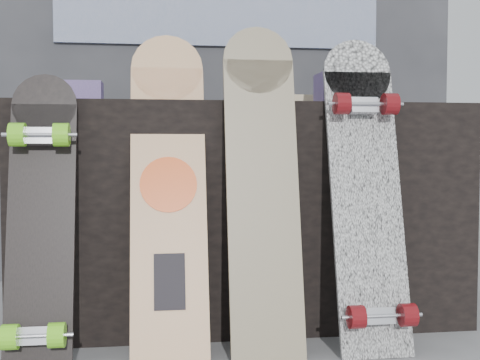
{
  "coord_description": "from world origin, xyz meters",
  "views": [
    {
      "loc": [
        -0.31,
        -1.75,
        0.64
      ],
      "look_at": [
        -0.04,
        0.2,
        0.54
      ],
      "focal_mm": 45.0,
      "sensor_mm": 36.0,
      "label": 1
    }
  ],
  "objects": [
    {
      "name": "booth",
      "position": [
        0.0,
        1.35,
        1.1
      ],
      "size": [
        2.4,
        0.22,
        2.2
      ],
      "color": "#313236",
      "rests_on": "ground"
    },
    {
      "name": "longboard_celtic",
      "position": [
        0.01,
        0.11,
        0.55
      ],
      "size": [
        0.23,
        0.25,
        1.04
      ],
      "rotation": [
        -0.23,
        0.0,
        0.0
      ],
      "color": "beige",
      "rests_on": "ground"
    },
    {
      "name": "merch_box_small",
      "position": [
        0.35,
        0.42,
        0.86
      ],
      "size": [
        0.14,
        0.14,
        0.12
      ],
      "primitive_type": "cube",
      "color": "#4D3E7F",
      "rests_on": "vendor_table"
    },
    {
      "name": "longboard_cascadia",
      "position": [
        0.35,
        0.09,
        0.52
      ],
      "size": [
        0.23,
        0.32,
        1.01
      ],
      "rotation": [
        -0.24,
        0.0,
        0.0
      ],
      "color": "white",
      "rests_on": "ground"
    },
    {
      "name": "merch_box_flat",
      "position": [
        0.21,
        0.67,
        0.83
      ],
      "size": [
        0.22,
        0.1,
        0.06
      ],
      "primitive_type": "cube",
      "color": "#D1B78C",
      "rests_on": "vendor_table"
    },
    {
      "name": "skateboard_dark",
      "position": [
        -0.66,
        0.07,
        0.45
      ],
      "size": [
        0.2,
        0.29,
        0.87
      ],
      "rotation": [
        -0.24,
        0.0,
        0.0
      ],
      "color": "black",
      "rests_on": "ground"
    },
    {
      "name": "longboard_geisha",
      "position": [
        -0.28,
        0.16,
        0.54
      ],
      "size": [
        0.24,
        0.33,
        1.03
      ],
      "rotation": [
        -0.3,
        0.0,
        0.0
      ],
      "color": "beige",
      "rests_on": "ground"
    },
    {
      "name": "merch_box_purple",
      "position": [
        -0.61,
        0.64,
        0.85
      ],
      "size": [
        0.18,
        0.12,
        0.1
      ],
      "primitive_type": "cube",
      "color": "#4D3E7F",
      "rests_on": "vendor_table"
    },
    {
      "name": "vendor_table",
      "position": [
        0.0,
        0.5,
        0.4
      ],
      "size": [
        1.6,
        0.6,
        0.8
      ],
      "primitive_type": "cube",
      "color": "black",
      "rests_on": "ground"
    }
  ]
}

